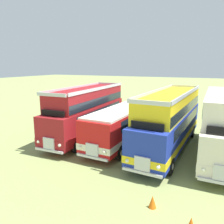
# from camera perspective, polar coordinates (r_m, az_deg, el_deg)

# --- Properties ---
(bus_first_in_row) EXTENTS (2.88, 10.89, 4.52)m
(bus_first_in_row) POSITION_cam_1_polar(r_m,az_deg,el_deg) (20.07, -6.16, 0.35)
(bus_first_in_row) COLOR maroon
(bus_first_in_row) RESTS_ON ground
(bus_second_in_row) EXTENTS (2.92, 10.78, 2.99)m
(bus_second_in_row) POSITION_cam_1_polar(r_m,az_deg,el_deg) (18.75, 3.64, -2.34)
(bus_second_in_row) COLOR red
(bus_second_in_row) RESTS_ON ground
(bus_third_in_row) EXTENTS (3.13, 11.59, 4.52)m
(bus_third_in_row) POSITION_cam_1_polar(r_m,az_deg,el_deg) (17.49, 14.60, -1.71)
(bus_third_in_row) COLOR #1E339E
(bus_third_in_row) RESTS_ON ground
(bus_fourth_in_row) EXTENTS (2.67, 10.32, 4.49)m
(bus_fourth_in_row) POSITION_cam_1_polar(r_m,az_deg,el_deg) (17.28, 26.52, -2.41)
(bus_fourth_in_row) COLOR silver
(bus_fourth_in_row) RESTS_ON ground
(cone_near_end) EXTENTS (0.36, 0.36, 0.61)m
(cone_near_end) POSITION_cam_1_polar(r_m,az_deg,el_deg) (10.21, 19.52, -25.39)
(cone_near_end) COLOR orange
(cone_near_end) RESTS_ON ground
(cone_mid_row) EXTENTS (0.36, 0.36, 0.60)m
(cone_mid_row) POSITION_cam_1_polar(r_m,az_deg,el_deg) (11.08, 10.29, -21.57)
(cone_mid_row) COLOR orange
(cone_mid_row) RESTS_ON ground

